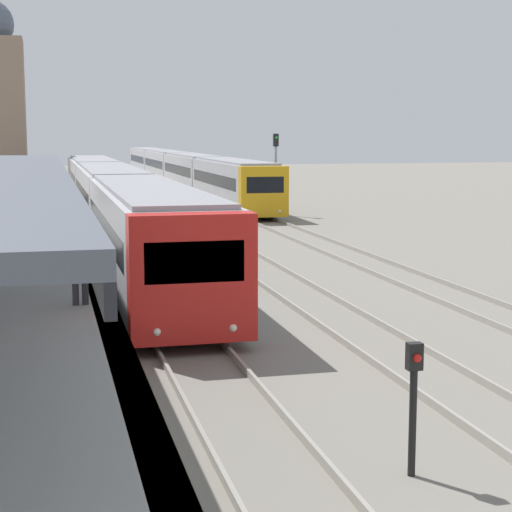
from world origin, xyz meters
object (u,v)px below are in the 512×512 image
(signal_post_near, at_px, (414,394))
(signal_mast_far, at_px, (276,163))
(train_near, at_px, (111,197))
(person_on_platform, at_px, (79,259))
(train_far, at_px, (179,168))

(signal_post_near, relative_size, signal_mast_far, 0.40)
(train_near, bearing_deg, signal_post_near, -86.54)
(person_on_platform, distance_m, train_near, 20.75)
(signal_post_near, height_order, signal_mast_far, signal_mast_far)
(train_near, xyz_separation_m, signal_mast_far, (9.60, 7.17, 1.19))
(person_on_platform, xyz_separation_m, train_near, (2.20, 20.64, -0.20))
(person_on_platform, height_order, signal_mast_far, signal_mast_far)
(person_on_platform, relative_size, signal_mast_far, 0.37)
(signal_mast_far, bearing_deg, signal_post_near, -102.31)
(person_on_platform, distance_m, signal_mast_far, 30.22)
(train_far, distance_m, signal_mast_far, 24.84)
(train_far, height_order, signal_mast_far, signal_mast_far)
(signal_post_near, xyz_separation_m, signal_mast_far, (7.85, 35.98, 1.75))
(train_far, bearing_deg, person_on_platform, -100.95)
(train_near, relative_size, signal_post_near, 24.54)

